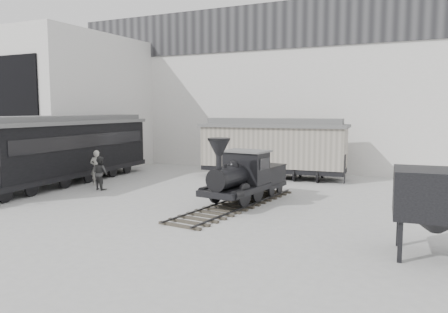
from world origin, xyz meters
The scene contains 9 objects.
ground centered at (0.00, 0.00, 0.00)m, with size 90.00×90.00×0.00m, color #9E9E9B.
north_wall centered at (0.00, 14.98, 5.55)m, with size 34.00×2.51×11.00m.
west_pavilion centered at (-14.50, 9.96, 4.49)m, with size 7.00×12.11×9.00m.
locomotive centered at (0.86, 3.38, 1.07)m, with size 2.67×8.33×2.89m.
boxcar centered at (-0.35, 10.89, 1.87)m, with size 8.90×3.43×3.56m.
passenger_coach centered at (-10.03, 4.12, 1.92)m, with size 3.66×13.13×3.47m.
visitor_a centered at (-8.04, 4.21, 0.96)m, with size 0.70×0.46×1.92m, color #AFACA2.
visitor_b centered at (-7.01, 3.31, 0.86)m, with size 0.84×0.65×1.73m, color #333333.
coal_hopper centered at (8.38, -0.76, 1.60)m, with size 2.41×2.03×2.46m.
Camera 1 is at (8.16, -13.85, 4.08)m, focal length 35.00 mm.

